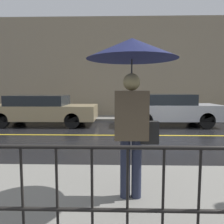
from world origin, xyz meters
TOP-DOWN VIEW (x-y plane):
  - ground_plane at (0.00, 0.00)m, footprint 80.00×80.00m
  - sidewalk_far at (0.00, 4.14)m, footprint 28.00×1.60m
  - lane_marking at (0.00, 0.00)m, footprint 25.20×0.12m
  - building_storefront at (0.00, 5.09)m, footprint 28.00×0.30m
  - pedestrian at (-1.55, -4.61)m, footprint 1.18×1.18m
  - car_tan at (-5.12, 2.14)m, footprint 4.74×1.83m
  - car_silver at (0.59, 2.14)m, footprint 4.04×1.74m

SIDE VIEW (x-z plane):
  - ground_plane at x=0.00m, z-range 0.00..0.00m
  - lane_marking at x=0.00m, z-range 0.00..0.01m
  - sidewalk_far at x=0.00m, z-range 0.00..0.12m
  - car_tan at x=-5.12m, z-range 0.03..1.36m
  - car_silver at x=0.59m, z-range 0.03..1.41m
  - pedestrian at x=-1.55m, z-range 0.79..2.92m
  - building_storefront at x=0.00m, z-range 0.00..5.60m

